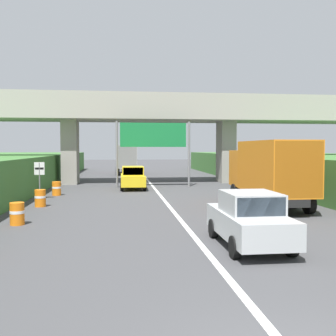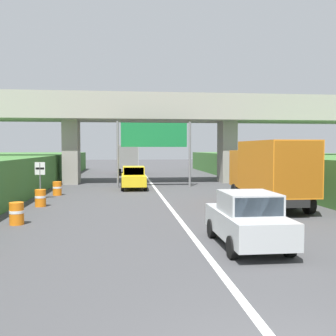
{
  "view_description": "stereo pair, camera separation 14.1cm",
  "coord_description": "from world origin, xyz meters",
  "px_view_note": "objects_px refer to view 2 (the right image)",
  "views": [
    {
      "loc": [
        -2.48,
        -4.34,
        3.07
      ],
      "look_at": [
        0.0,
        16.33,
        2.0
      ],
      "focal_mm": 41.36,
      "sensor_mm": 36.0,
      "label": 1
    },
    {
      "loc": [
        -2.34,
        -4.36,
        3.07
      ],
      "look_at": [
        0.0,
        16.33,
        2.0
      ],
      "focal_mm": 41.36,
      "sensor_mm": 36.0,
      "label": 2
    }
  ],
  "objects_px": {
    "truck_red": "(128,158)",
    "truck_orange": "(269,170)",
    "overhead_highway_sign": "(154,139)",
    "car_silver": "(247,219)",
    "construction_barrel_1": "(17,213)",
    "construction_barrel_2": "(40,198)",
    "construction_barrel_3": "(57,188)",
    "car_yellow": "(134,178)",
    "speed_limit_sign": "(40,175)"
  },
  "relations": [
    {
      "from": "car_silver",
      "to": "overhead_highway_sign",
      "type": "bearing_deg",
      "value": 94.4
    },
    {
      "from": "overhead_highway_sign",
      "to": "construction_barrel_2",
      "type": "height_order",
      "value": "overhead_highway_sign"
    },
    {
      "from": "truck_orange",
      "to": "construction_barrel_1",
      "type": "xyz_separation_m",
      "value": [
        -11.78,
        -3.36,
        -1.47
      ]
    },
    {
      "from": "construction_barrel_3",
      "to": "overhead_highway_sign",
      "type": "bearing_deg",
      "value": 35.23
    },
    {
      "from": "overhead_highway_sign",
      "to": "truck_red",
      "type": "bearing_deg",
      "value": 97.04
    },
    {
      "from": "truck_orange",
      "to": "construction_barrel_3",
      "type": "relative_size",
      "value": 8.11
    },
    {
      "from": "truck_red",
      "to": "car_silver",
      "type": "height_order",
      "value": "truck_red"
    },
    {
      "from": "truck_orange",
      "to": "car_yellow",
      "type": "height_order",
      "value": "truck_orange"
    },
    {
      "from": "truck_red",
      "to": "car_yellow",
      "type": "xyz_separation_m",
      "value": [
        0.27,
        -17.05,
        -1.08
      ]
    },
    {
      "from": "car_yellow",
      "to": "construction_barrel_3",
      "type": "distance_m",
      "value": 6.04
    },
    {
      "from": "construction_barrel_1",
      "to": "truck_red",
      "type": "bearing_deg",
      "value": 81.09
    },
    {
      "from": "car_yellow",
      "to": "speed_limit_sign",
      "type": "bearing_deg",
      "value": -138.71
    },
    {
      "from": "truck_red",
      "to": "truck_orange",
      "type": "height_order",
      "value": "same"
    },
    {
      "from": "car_yellow",
      "to": "construction_barrel_3",
      "type": "xyz_separation_m",
      "value": [
        -5.03,
        -3.33,
        -0.4
      ]
    },
    {
      "from": "car_yellow",
      "to": "construction_barrel_3",
      "type": "bearing_deg",
      "value": -146.53
    },
    {
      "from": "truck_orange",
      "to": "car_silver",
      "type": "bearing_deg",
      "value": -115.37
    },
    {
      "from": "construction_barrel_1",
      "to": "truck_orange",
      "type": "bearing_deg",
      "value": 15.9
    },
    {
      "from": "speed_limit_sign",
      "to": "truck_red",
      "type": "distance_m",
      "value": 22.76
    },
    {
      "from": "overhead_highway_sign",
      "to": "car_yellow",
      "type": "bearing_deg",
      "value": -139.88
    },
    {
      "from": "truck_orange",
      "to": "car_silver",
      "type": "height_order",
      "value": "truck_orange"
    },
    {
      "from": "truck_red",
      "to": "construction_barrel_3",
      "type": "bearing_deg",
      "value": -103.15
    },
    {
      "from": "construction_barrel_2",
      "to": "overhead_highway_sign",
      "type": "bearing_deg",
      "value": 54.9
    },
    {
      "from": "car_yellow",
      "to": "overhead_highway_sign",
      "type": "bearing_deg",
      "value": 40.12
    },
    {
      "from": "truck_orange",
      "to": "truck_red",
      "type": "bearing_deg",
      "value": 104.81
    },
    {
      "from": "truck_orange",
      "to": "construction_barrel_2",
      "type": "bearing_deg",
      "value": 172.8
    },
    {
      "from": "car_yellow",
      "to": "car_silver",
      "type": "bearing_deg",
      "value": -79.89
    },
    {
      "from": "speed_limit_sign",
      "to": "construction_barrel_3",
      "type": "xyz_separation_m",
      "value": [
        0.71,
        1.71,
        -1.02
      ]
    },
    {
      "from": "car_silver",
      "to": "construction_barrel_3",
      "type": "bearing_deg",
      "value": 119.97
    },
    {
      "from": "car_silver",
      "to": "construction_barrel_1",
      "type": "distance_m",
      "value": 9.23
    },
    {
      "from": "overhead_highway_sign",
      "to": "construction_barrel_1",
      "type": "xyz_separation_m",
      "value": [
        -6.65,
        -14.44,
        -3.34
      ]
    },
    {
      "from": "speed_limit_sign",
      "to": "construction_barrel_1",
      "type": "relative_size",
      "value": 2.48
    },
    {
      "from": "speed_limit_sign",
      "to": "construction_barrel_1",
      "type": "xyz_separation_m",
      "value": [
        0.75,
        -8.0,
        -1.02
      ]
    },
    {
      "from": "speed_limit_sign",
      "to": "construction_barrel_1",
      "type": "height_order",
      "value": "speed_limit_sign"
    },
    {
      "from": "truck_orange",
      "to": "construction_barrel_2",
      "type": "relative_size",
      "value": 8.11
    },
    {
      "from": "speed_limit_sign",
      "to": "construction_barrel_2",
      "type": "bearing_deg",
      "value": -78.07
    },
    {
      "from": "car_silver",
      "to": "construction_barrel_2",
      "type": "bearing_deg",
      "value": 131.45
    },
    {
      "from": "truck_orange",
      "to": "car_silver",
      "type": "xyz_separation_m",
      "value": [
        -3.68,
        -7.77,
        -1.08
      ]
    },
    {
      "from": "construction_barrel_2",
      "to": "construction_barrel_3",
      "type": "height_order",
      "value": "same"
    },
    {
      "from": "overhead_highway_sign",
      "to": "construction_barrel_2",
      "type": "bearing_deg",
      "value": -125.1
    },
    {
      "from": "truck_red",
      "to": "construction_barrel_2",
      "type": "relative_size",
      "value": 8.11
    },
    {
      "from": "truck_red",
      "to": "construction_barrel_3",
      "type": "height_order",
      "value": "truck_red"
    },
    {
      "from": "truck_orange",
      "to": "construction_barrel_3",
      "type": "distance_m",
      "value": 13.51
    },
    {
      "from": "overhead_highway_sign",
      "to": "truck_orange",
      "type": "relative_size",
      "value": 0.81
    },
    {
      "from": "overhead_highway_sign",
      "to": "car_silver",
      "type": "height_order",
      "value": "overhead_highway_sign"
    },
    {
      "from": "overhead_highway_sign",
      "to": "car_yellow",
      "type": "relative_size",
      "value": 1.43
    },
    {
      "from": "truck_orange",
      "to": "construction_barrel_3",
      "type": "height_order",
      "value": "truck_orange"
    },
    {
      "from": "truck_orange",
      "to": "car_silver",
      "type": "distance_m",
      "value": 8.67
    },
    {
      "from": "speed_limit_sign",
      "to": "truck_red",
      "type": "height_order",
      "value": "truck_red"
    },
    {
      "from": "car_silver",
      "to": "construction_barrel_2",
      "type": "distance_m",
      "value": 12.37
    },
    {
      "from": "overhead_highway_sign",
      "to": "truck_orange",
      "type": "distance_m",
      "value": 12.36
    }
  ]
}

